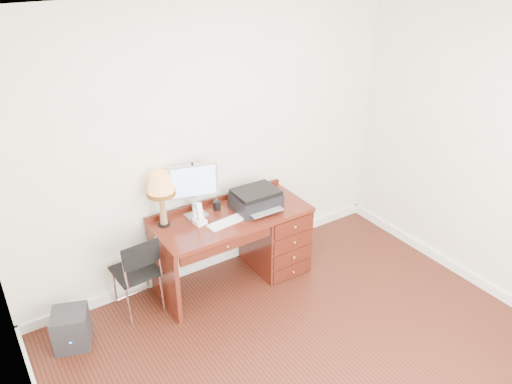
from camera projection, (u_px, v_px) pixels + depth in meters
ground at (322, 368)px, 4.02m from camera, size 4.00×4.00×0.00m
room_shell at (277, 319)px, 4.47m from camera, size 4.00×4.00×4.00m
desk at (260, 235)px, 5.03m from camera, size 1.50×0.67×0.75m
monitor at (193, 184)px, 4.57m from camera, size 0.44×0.20×0.51m
keyboard at (229, 221)px, 4.60m from camera, size 0.43×0.16×0.02m
mouse_pad at (251, 212)px, 4.74m from camera, size 0.24×0.24×0.05m
printer at (256, 199)px, 4.79m from camera, size 0.44×0.34×0.19m
leg_lamp at (161, 187)px, 4.37m from camera, size 0.26×0.26×0.53m
phone at (200, 218)px, 4.54m from camera, size 0.11×0.11×0.21m
pen_cup at (217, 205)px, 4.79m from camera, size 0.07×0.07×0.09m
chair at (137, 268)px, 4.41m from camera, size 0.40×0.40×0.80m
equipment_box at (72, 328)px, 4.19m from camera, size 0.37×0.37×0.33m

